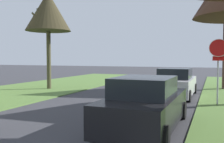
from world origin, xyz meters
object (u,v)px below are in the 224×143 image
stop_sign_far (218,57)px  street_tree_left_mid_b (48,12)px  parked_sedan_black (146,105)px  parked_sedan_silver (176,83)px

stop_sign_far → street_tree_left_mid_b: street_tree_left_mid_b is taller
parked_sedan_black → parked_sedan_silver: (-0.06, 6.80, 0.00)m
street_tree_left_mid_b → parked_sedan_black: (8.50, -6.82, -4.50)m
street_tree_left_mid_b → parked_sedan_silver: size_ratio=1.47×
parked_sedan_black → parked_sedan_silver: size_ratio=1.00×
stop_sign_far → parked_sedan_silver: bearing=136.7°
street_tree_left_mid_b → parked_sedan_silver: street_tree_left_mid_b is taller
parked_sedan_silver → street_tree_left_mid_b: bearing=179.9°
stop_sign_far → parked_sedan_black: bearing=-113.2°
parked_sedan_black → stop_sign_far: bearing=66.8°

